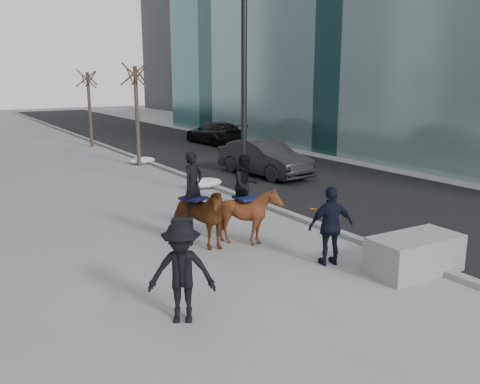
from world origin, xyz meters
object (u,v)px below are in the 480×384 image
planter (415,254)px  mounted_right (248,209)px  mounted_left (196,213)px  car_near (264,158)px

planter → mounted_right: 4.00m
planter → mounted_left: 5.04m
mounted_left → car_near: bearing=45.1°
mounted_left → mounted_right: 1.29m
planter → mounted_left: mounted_left is taller
planter → mounted_right: bearing=119.4°
car_near → mounted_right: mounted_right is taller
mounted_right → planter: bearing=-60.6°
car_near → mounted_left: size_ratio=1.94×
mounted_left → mounted_right: (1.21, -0.45, 0.03)m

